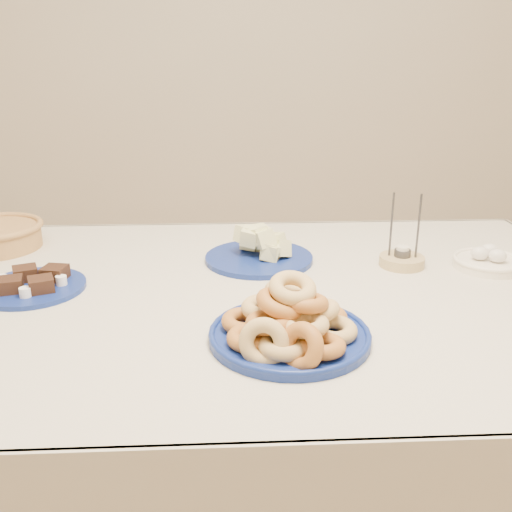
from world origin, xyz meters
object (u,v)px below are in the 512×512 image
object	(u,v)px
egg_bowl	(488,261)
donut_platter	(289,325)
melon_plate	(261,250)
candle_holder	(402,259)
dining_table	(255,331)
brownie_plate	(32,284)

from	to	relation	value
egg_bowl	donut_platter	bearing A→B (deg)	-145.91
melon_plate	candle_holder	world-z (taller)	candle_holder
dining_table	egg_bowl	world-z (taller)	egg_bowl
dining_table	egg_bowl	distance (m)	0.62
dining_table	egg_bowl	xyz separation A→B (m)	(0.60, 0.11, 0.12)
donut_platter	egg_bowl	bearing A→B (deg)	34.09
dining_table	egg_bowl	size ratio (longest dim) A/B	8.01
brownie_plate	egg_bowl	xyz separation A→B (m)	(1.11, 0.09, 0.00)
donut_platter	melon_plate	bearing A→B (deg)	93.43
donut_platter	brownie_plate	bearing A→B (deg)	153.63
dining_table	brownie_plate	world-z (taller)	brownie_plate
candle_holder	egg_bowl	xyz separation A→B (m)	(0.21, -0.02, 0.00)
dining_table	melon_plate	xyz separation A→B (m)	(0.02, 0.20, 0.13)
candle_holder	donut_platter	bearing A→B (deg)	-130.11
donut_platter	candle_holder	bearing A→B (deg)	49.89
brownie_plate	candle_holder	distance (m)	0.90
donut_platter	egg_bowl	world-z (taller)	donut_platter
donut_platter	candle_holder	distance (m)	0.51
donut_platter	melon_plate	distance (m)	0.46
brownie_plate	candle_holder	world-z (taller)	candle_holder
dining_table	candle_holder	size ratio (longest dim) A/B	9.01
melon_plate	egg_bowl	distance (m)	0.58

